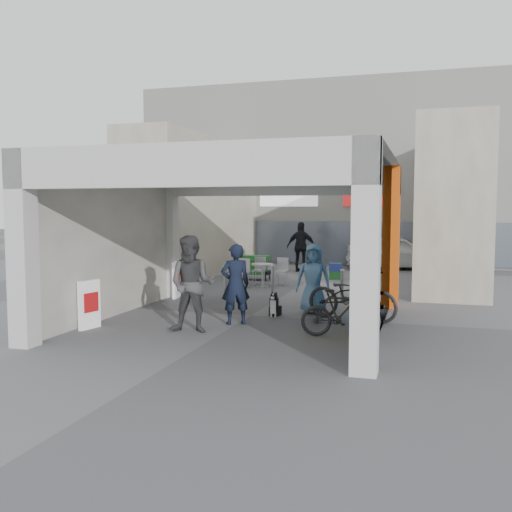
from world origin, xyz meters
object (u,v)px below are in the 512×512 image
(man_with_dog, at_px, (235,284))
(border_collie, at_px, (274,306))
(man_back_turned, at_px, (192,284))
(bicycle_rear, at_px, (341,313))
(produce_stand, at_px, (253,270))
(man_elderly, at_px, (313,279))
(bicycle_front, at_px, (352,296))
(cafe_set, at_px, (261,276))
(white_van, at_px, (397,252))
(man_crates, at_px, (301,247))

(man_with_dog, bearing_deg, border_collie, -148.15)
(man_back_turned, relative_size, bicycle_rear, 1.26)
(produce_stand, xyz_separation_m, bicycle_rear, (4.21, -7.93, 0.13))
(man_elderly, bearing_deg, border_collie, -151.15)
(man_back_turned, xyz_separation_m, bicycle_front, (2.89, 2.16, -0.42))
(cafe_set, bearing_deg, man_back_turned, -85.07)
(man_with_dog, distance_m, man_elderly, 2.17)
(produce_stand, height_order, man_with_dog, man_with_dog)
(cafe_set, height_order, man_elderly, man_elderly)
(white_van, bearing_deg, man_elderly, 161.70)
(bicycle_front, bearing_deg, produce_stand, 48.68)
(man_elderly, height_order, bicycle_rear, man_elderly)
(cafe_set, distance_m, produce_stand, 1.58)
(man_back_turned, bearing_deg, cafe_set, 87.32)
(cafe_set, bearing_deg, bicycle_rear, -61.82)
(produce_stand, bearing_deg, man_crates, 56.99)
(man_with_dog, distance_m, bicycle_front, 2.61)
(man_with_dog, xyz_separation_m, bicycle_rear, (2.33, -0.53, -0.40))
(man_back_turned, bearing_deg, border_collie, 54.43)
(produce_stand, bearing_deg, bicycle_rear, -74.84)
(produce_stand, distance_m, white_van, 6.79)
(man_crates, bearing_deg, man_with_dog, 92.62)
(white_van, bearing_deg, man_back_turned, 155.24)
(cafe_set, height_order, bicycle_rear, bicycle_rear)
(cafe_set, bearing_deg, man_crates, 85.25)
(produce_stand, height_order, man_crates, man_crates)
(man_back_turned, distance_m, bicycle_rear, 2.97)
(man_back_turned, height_order, bicycle_front, man_back_turned)
(man_back_turned, xyz_separation_m, man_crates, (-0.24, 11.35, 0.00))
(bicycle_front, xyz_separation_m, white_van, (0.38, 11.25, 0.15))
(cafe_set, bearing_deg, bicycle_front, -54.22)
(produce_stand, relative_size, bicycle_rear, 0.82)
(man_elderly, relative_size, bicycle_rear, 1.07)
(bicycle_front, bearing_deg, bicycle_rear, -165.26)
(man_with_dog, height_order, white_van, man_with_dog)
(man_back_turned, height_order, white_van, man_back_turned)
(man_with_dog, height_order, man_elderly, man_with_dog)
(man_elderly, xyz_separation_m, man_crates, (-2.16, 8.63, 0.15))
(bicycle_front, height_order, bicycle_rear, bicycle_front)
(man_elderly, height_order, man_crates, man_crates)
(cafe_set, distance_m, bicycle_rear, 7.40)
(produce_stand, distance_m, border_collie, 6.75)
(cafe_set, bearing_deg, man_with_dog, -79.00)
(man_back_turned, relative_size, man_elderly, 1.17)
(border_collie, height_order, man_back_turned, man_back_turned)
(man_elderly, relative_size, man_crates, 0.85)
(man_with_dog, bearing_deg, man_back_turned, 30.42)
(man_elderly, bearing_deg, man_with_dog, -136.68)
(man_crates, bearing_deg, white_van, -151.39)
(produce_stand, bearing_deg, cafe_set, -75.84)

